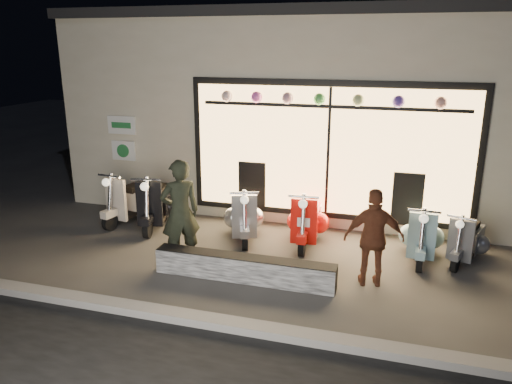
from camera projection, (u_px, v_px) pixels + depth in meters
The scene contains 12 objects.
ground at pixel (259, 263), 8.29m from camera, with size 40.00×40.00×0.00m, color #383533.
kerb at pixel (215, 322), 6.44m from camera, with size 40.00×0.25×0.12m, color slate.
shop_building at pixel (316, 103), 12.26m from camera, with size 10.20×6.23×4.20m.
graffiti_barrier at pixel (244, 268), 7.65m from camera, with size 2.83×0.28×0.40m, color black.
scooter_silver at pixel (244, 215), 9.42m from camera, with size 0.76×1.40×1.01m.
scooter_red at pixel (307, 219), 9.16m from camera, with size 0.52×1.43×1.02m.
scooter_black at pixel (157, 203), 10.01m from camera, with size 0.71×1.53×1.09m.
scooter_cream at pixel (136, 199), 10.28m from camera, with size 0.66×1.49×1.05m.
scooter_blue at pixel (422, 233), 8.52m from camera, with size 0.46×1.37×0.98m.
scooter_grey at pixel (467, 239), 8.38m from camera, with size 0.66×1.22×0.88m.
man at pixel (180, 213), 8.07m from camera, with size 0.64×0.42×1.77m, color black.
woman at pixel (374, 238), 7.36m from camera, with size 0.88×0.37×1.51m, color brown.
Camera 1 is at (2.13, -7.29, 3.52)m, focal length 35.00 mm.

